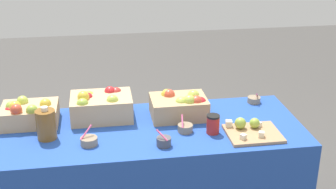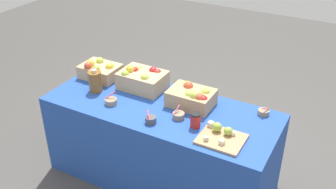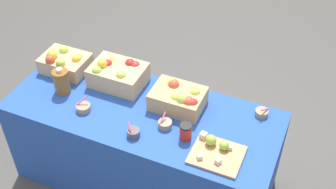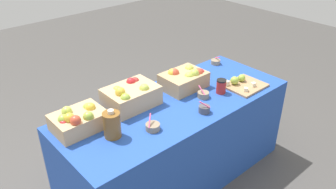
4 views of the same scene
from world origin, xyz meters
name	(u,v)px [view 3 (image 3 of 4)]	position (x,y,z in m)	size (l,w,h in m)	color
ground_plane	(146,178)	(0.00, 0.00, 0.00)	(10.00, 10.00, 0.00)	#474442
table	(144,146)	(0.00, 0.00, 0.37)	(1.90, 0.76, 0.74)	#234CAD
apple_crate_left	(65,62)	(-0.73, 0.18, 0.81)	(0.34, 0.26, 0.17)	tan
apple_crate_middle	(118,74)	(-0.29, 0.19, 0.82)	(0.39, 0.28, 0.20)	tan
apple_crate_right	(179,98)	(0.22, 0.14, 0.82)	(0.36, 0.26, 0.17)	tan
cutting_board_front	(216,151)	(0.59, -0.17, 0.76)	(0.32, 0.27, 0.09)	tan
sample_bowl_near	(83,108)	(-0.37, -0.16, 0.76)	(0.10, 0.10, 0.11)	gray
sample_bowl_mid	(165,124)	(0.21, -0.08, 0.76)	(0.09, 0.09, 0.10)	gray
sample_bowl_far	(262,113)	(0.76, 0.28, 0.76)	(0.09, 0.09, 0.08)	gray
sample_bowl_extra	(133,133)	(0.05, -0.24, 0.77)	(0.09, 0.09, 0.10)	#4C4C51
cider_jug	(62,81)	(-0.61, -0.04, 0.83)	(0.11, 0.11, 0.20)	brown
coffee_cup	(186,132)	(0.37, -0.13, 0.80)	(0.08, 0.08, 0.12)	red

